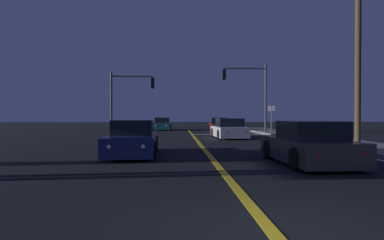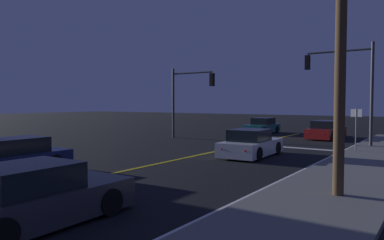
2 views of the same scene
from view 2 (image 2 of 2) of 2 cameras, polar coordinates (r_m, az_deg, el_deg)
sidewalk_right at (r=10.83m, az=20.48°, el=-11.07°), size 3.20×43.17×0.15m
lane_line_center at (r=14.54m, az=-9.67°, el=-7.70°), size 0.20×40.77×0.01m
lane_line_edge_right at (r=11.42m, az=11.29°, el=-10.59°), size 0.16×40.77×0.01m
stop_bar at (r=22.03m, az=15.75°, el=-4.23°), size 5.87×0.50×0.01m
car_side_waiting_red at (r=28.37m, az=20.35°, el=-1.60°), size 2.00×4.55×1.34m
car_distant_tail_teal at (r=31.95m, az=11.00°, el=-1.02°), size 1.86×4.19×1.34m
car_far_approaching_navy at (r=14.85m, az=-26.71°, el=-5.48°), size 1.96×4.45×1.34m
car_mid_block_white at (r=18.10m, az=9.25°, el=-3.81°), size 2.10×4.25×1.34m
car_following_oncoming_charcoal at (r=8.61m, az=-23.50°, el=-11.22°), size 2.00×4.19×1.34m
traffic_signal_near_right at (r=23.52m, az=23.24°, el=6.02°), size 3.95×0.28×6.13m
traffic_signal_far_left at (r=26.50m, az=-0.64°, el=4.52°), size 3.65×0.28×5.20m
utility_pole_right at (r=10.64m, az=22.46°, el=14.70°), size 1.43×0.29×9.39m
street_sign_corner at (r=20.55m, az=24.44°, el=-0.43°), size 0.56×0.11×2.36m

